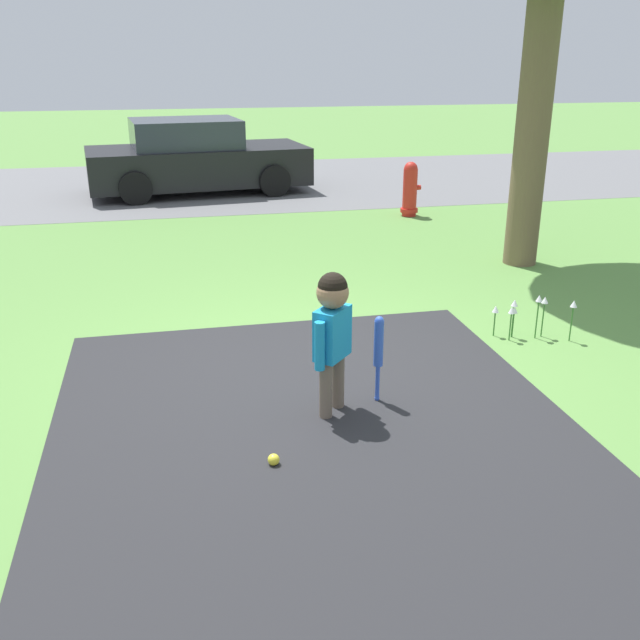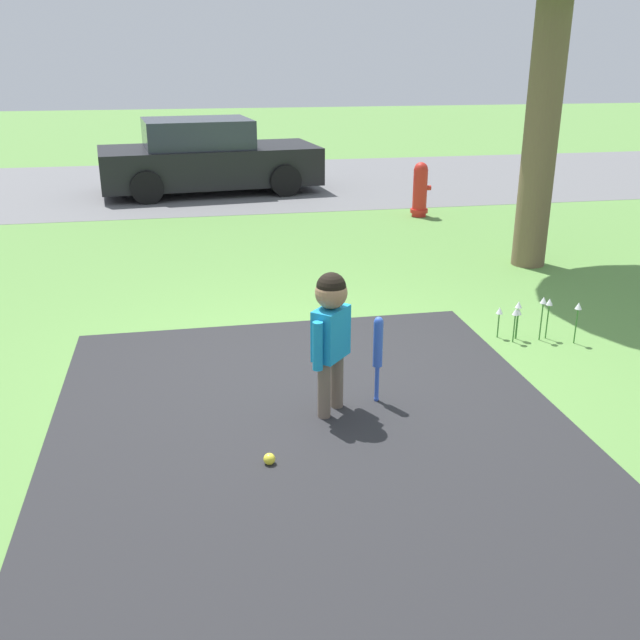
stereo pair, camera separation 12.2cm
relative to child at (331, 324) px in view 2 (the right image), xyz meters
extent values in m
plane|color=#5B8C42|center=(-0.01, 0.86, -0.68)|extent=(60.00, 60.00, 0.00)
cube|color=#262628|center=(-0.16, -1.64, -0.67)|extent=(3.58, 7.00, 0.01)
cube|color=slate|center=(-0.01, 9.78, -0.67)|extent=(40.00, 6.00, 0.01)
cylinder|color=#6B5B4C|center=(-0.06, -0.07, -0.46)|extent=(0.09, 0.09, 0.42)
cylinder|color=#6B5B4C|center=(0.06, 0.07, -0.46)|extent=(0.09, 0.09, 0.42)
cube|color=#198CC6|center=(0.00, 0.00, -0.07)|extent=(0.31, 0.32, 0.36)
cylinder|color=#198CC6|center=(-0.12, -0.13, -0.10)|extent=(0.07, 0.07, 0.34)
cylinder|color=#198CC6|center=(0.12, 0.13, -0.10)|extent=(0.07, 0.07, 0.34)
sphere|color=#997051|center=(0.00, 0.00, 0.22)|extent=(0.22, 0.22, 0.22)
sphere|color=black|center=(0.00, 0.00, 0.26)|extent=(0.20, 0.20, 0.20)
sphere|color=blue|center=(0.37, 0.10, -0.66)|extent=(0.04, 0.04, 0.04)
cylinder|color=blue|center=(0.37, 0.10, -0.53)|extent=(0.03, 0.03, 0.28)
cylinder|color=blue|center=(0.37, 0.10, -0.22)|extent=(0.07, 0.07, 0.35)
sphere|color=blue|center=(0.37, 0.10, -0.04)|extent=(0.07, 0.07, 0.07)
sphere|color=yellow|center=(-0.52, -0.61, -0.64)|extent=(0.08, 0.08, 0.08)
cylinder|color=red|center=(2.71, 6.18, -0.31)|extent=(0.22, 0.22, 0.74)
sphere|color=red|center=(2.71, 6.18, 0.07)|extent=(0.21, 0.21, 0.21)
cylinder|color=red|center=(2.71, 6.18, -0.59)|extent=(0.28, 0.28, 0.06)
cylinder|color=red|center=(2.83, 6.18, -0.23)|extent=(0.10, 0.08, 0.08)
cube|color=black|center=(-0.42, 9.01, -0.19)|extent=(4.08, 2.16, 0.66)
cube|color=#2D333D|center=(-0.62, 8.99, 0.39)|extent=(2.03, 1.73, 0.50)
cylinder|color=black|center=(0.69, 10.02, -0.39)|extent=(0.58, 0.24, 0.56)
cylinder|color=black|center=(0.88, 8.25, -0.39)|extent=(0.58, 0.24, 0.56)
cylinder|color=black|center=(-1.72, 9.76, -0.39)|extent=(0.58, 0.24, 0.56)
cylinder|color=black|center=(-1.54, 8.00, -0.39)|extent=(0.58, 0.24, 0.56)
cylinder|color=brown|center=(3.14, 3.30, 1.16)|extent=(0.40, 0.40, 3.66)
cylinder|color=#38702D|center=(2.39, 0.86, -0.51)|extent=(0.01, 0.01, 0.32)
cone|color=silver|center=(2.39, 0.86, -0.32)|extent=(0.06, 0.06, 0.06)
cylinder|color=#38702D|center=(1.86, 0.98, -0.55)|extent=(0.01, 0.01, 0.26)
cone|color=silver|center=(1.86, 0.98, -0.39)|extent=(0.06, 0.06, 0.06)
cylinder|color=#38702D|center=(1.78, 1.12, -0.56)|extent=(0.01, 0.01, 0.23)
cone|color=silver|center=(1.78, 1.12, -0.42)|extent=(0.06, 0.06, 0.06)
cylinder|color=#38702D|center=(2.19, 1.01, -0.52)|extent=(0.01, 0.01, 0.32)
cone|color=silver|center=(2.19, 1.01, -0.33)|extent=(0.06, 0.06, 0.06)
cylinder|color=#38702D|center=(2.12, 0.98, -0.50)|extent=(0.01, 0.01, 0.35)
cone|color=silver|center=(2.12, 0.98, -0.30)|extent=(0.06, 0.06, 0.06)
cylinder|color=#38702D|center=(1.92, 1.06, -0.53)|extent=(0.01, 0.01, 0.30)
cone|color=silver|center=(1.92, 1.06, -0.35)|extent=(0.06, 0.06, 0.06)
cylinder|color=#38702D|center=(1.93, 1.05, -0.56)|extent=(0.01, 0.01, 0.23)
cone|color=silver|center=(1.93, 1.05, -0.41)|extent=(0.06, 0.06, 0.06)
camera|label=1|loc=(-1.06, -4.44, 1.73)|focal=40.00mm
camera|label=2|loc=(-0.94, -4.46, 1.73)|focal=40.00mm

